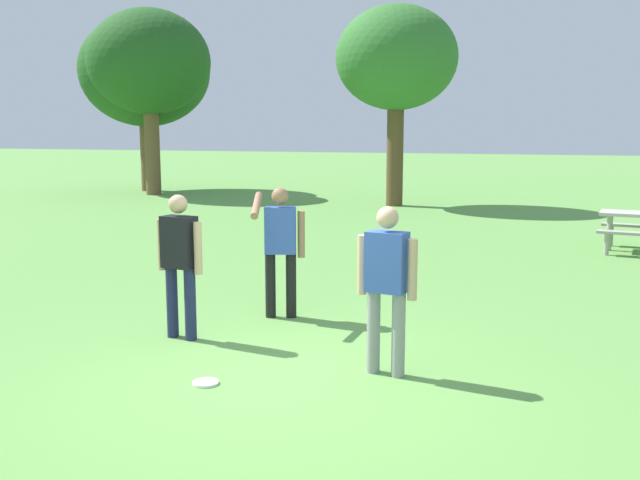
% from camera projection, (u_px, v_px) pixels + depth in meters
% --- Properties ---
extents(ground_plane, '(120.00, 120.00, 0.00)m').
position_uv_depth(ground_plane, '(283.00, 378.00, 6.76)').
color(ground_plane, '#609947').
extents(person_thrower, '(0.60, 0.28, 1.64)m').
position_uv_depth(person_thrower, '(387.00, 279.00, 6.73)').
color(person_thrower, gray).
rests_on(person_thrower, ground).
extents(person_catcher, '(0.60, 0.28, 1.64)m').
position_uv_depth(person_catcher, '(180.00, 257.00, 7.91)').
color(person_catcher, '#1E234C').
rests_on(person_catcher, ground).
extents(person_bystander, '(0.59, 0.79, 1.64)m').
position_uv_depth(person_bystander, '(280.00, 242.00, 8.79)').
color(person_bystander, black).
rests_on(person_bystander, ground).
extents(frisbee, '(0.25, 0.25, 0.03)m').
position_uv_depth(frisbee, '(205.00, 383.00, 6.61)').
color(frisbee, white).
rests_on(frisbee, ground).
extents(tree_tall_left, '(4.79, 4.79, 6.48)m').
position_uv_depth(tree_tall_left, '(145.00, 72.00, 26.20)').
color(tree_tall_left, brown).
rests_on(tree_tall_left, ground).
extents(tree_broad_center, '(4.26, 4.26, 6.45)m').
position_uv_depth(tree_broad_center, '(149.00, 63.00, 24.61)').
color(tree_broad_center, brown).
rests_on(tree_broad_center, ground).
extents(tree_far_right, '(3.64, 3.64, 5.98)m').
position_uv_depth(tree_far_right, '(396.00, 60.00, 21.07)').
color(tree_far_right, brown).
rests_on(tree_far_right, ground).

